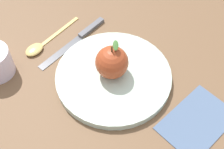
{
  "coord_description": "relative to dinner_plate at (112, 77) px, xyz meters",
  "views": [
    {
      "loc": [
        -0.27,
        -0.33,
        0.57
      ],
      "look_at": [
        -0.0,
        -0.02,
        0.02
      ],
      "focal_mm": 49.6,
      "sensor_mm": 36.0,
      "label": 1
    }
  ],
  "objects": [
    {
      "name": "dinner_plate",
      "position": [
        0.0,
        0.0,
        0.0
      ],
      "size": [
        0.26,
        0.26,
        0.02
      ],
      "color": "#B2C6B2",
      "rests_on": "ground_plane"
    },
    {
      "name": "knife",
      "position": [
        0.02,
        0.15,
        -0.01
      ],
      "size": [
        0.22,
        0.05,
        0.01
      ],
      "color": "#59595E",
      "rests_on": "ground_plane"
    },
    {
      "name": "apple",
      "position": [
        0.0,
        0.01,
        0.04
      ],
      "size": [
        0.07,
        0.07,
        0.09
      ],
      "color": "#9E3D1E",
      "rests_on": "dinner_plate"
    },
    {
      "name": "ground_plane",
      "position": [
        0.0,
        0.02,
        -0.01
      ],
      "size": [
        2.4,
        2.4,
        0.0
      ],
      "primitive_type": "plane",
      "color": "brown"
    },
    {
      "name": "linen_napkin",
      "position": [
        0.07,
        -0.2,
        -0.01
      ],
      "size": [
        0.16,
        0.11,
        0.0
      ],
      "primitive_type": "cube",
      "rotation": [
        0.0,
        0.0,
        1.63
      ],
      "color": "slate",
      "rests_on": "ground_plane"
    },
    {
      "name": "spoon",
      "position": [
        -0.07,
        0.19,
        -0.0
      ],
      "size": [
        0.18,
        0.05,
        0.01
      ],
      "color": "#D8B766",
      "rests_on": "ground_plane"
    }
  ]
}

